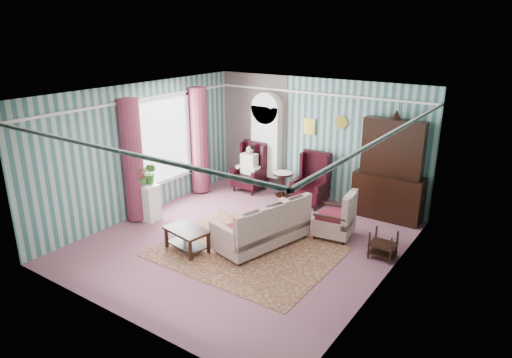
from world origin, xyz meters
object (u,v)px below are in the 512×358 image
Objects in this scene: bookcase at (266,146)px; coffee_table at (187,240)px; wingback_right at (311,180)px; floral_armchair at (334,216)px; wingback_left at (249,167)px; round_side_table at (283,184)px; dresser_hutch at (390,167)px; nest_table at (383,244)px; sofa at (262,222)px; plant_stand at (147,202)px; seated_woman at (249,168)px.

coffee_table is at bearing -79.78° from bookcase.
wingback_right is 1.73m from floral_armchair.
floral_armchair is (2.69, -1.62, -0.68)m from bookcase.
wingback_left reaches higher than floral_armchair.
dresser_hutch is at bearing 2.64° from round_side_table.
sofa is (-2.11, -0.81, 0.21)m from nest_table.
dresser_hutch reaches higher than round_side_table.
wingback_left reaches higher than sofa.
wingback_right is 1.56× the size of plant_stand.
floral_armchair is at bearing -34.13° from round_side_table.
dresser_hutch is 2.79× the size of coffee_table.
floral_armchair is at bearing 46.35° from coffee_table.
seated_woman is at bearing 0.00° from wingback_left.
sofa is at bearing -58.23° from bookcase.
coffee_table is at bearing -74.57° from wingback_left.
floral_armchair is at bearing -22.76° from wingback_left.
seated_woman reaches higher than floral_armchair.
wingback_right is at bearing 36.34° from floral_armchair.
wingback_right reaches higher than seated_woman.
floral_armchair reaches higher than round_side_table.
nest_table is 3.62m from coffee_table.
floral_armchair is (-0.56, -1.50, -0.74)m from dresser_hutch.
dresser_hutch is (3.25, -0.12, 0.06)m from bookcase.
plant_stand is at bearing -106.22° from seated_woman.
plant_stand reaches higher than round_side_table.
coffee_table is at bearing -103.84° from wingback_right.
bookcase is 1.90× the size of seated_woman.
nest_table is at bearing -72.61° from dresser_hutch.
sofa is (1.06, -2.51, 0.18)m from round_side_table.
wingback_right is at bearing 47.16° from plant_stand.
dresser_hutch is 2.11m from nest_table.
dresser_hutch reaches higher than floral_armchair.
wingback_left is 1.56× the size of plant_stand.
coffee_table is at bearing 148.02° from sofa.
round_side_table is at bearing -20.27° from bookcase.
round_side_table is at bearing 59.62° from plant_stand.
wingback_left is at bearing -122.66° from bookcase.
wingback_left is at bearing 73.78° from plant_stand.
dresser_hutch is 4.55m from coffee_table.
dresser_hutch is 3.93× the size of round_side_table.
plant_stand is at bearing -144.92° from dresser_hutch.
wingback_right is (1.75, 0.00, 0.00)m from wingback_left.
nest_table is at bearing 29.78° from coffee_table.
seated_woman is 0.96m from round_side_table.
wingback_right is 3.47m from coffee_table.
floral_armchair is (2.94, -1.23, -0.15)m from seated_woman.
wingback_right is 2.38m from sofa.
seated_woman is at bearing 105.43° from coffee_table.
dresser_hutch is at bearing 8.77° from wingback_right.
round_side_table is 2.47m from floral_armchair.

